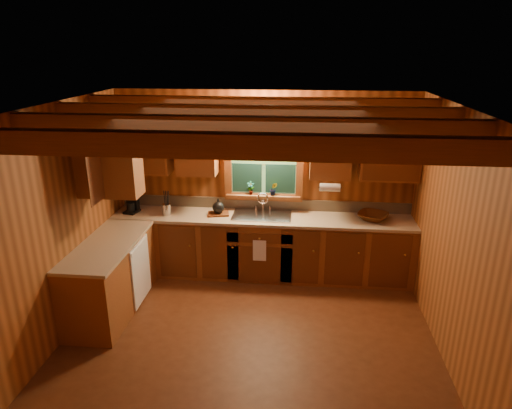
{
  "coord_description": "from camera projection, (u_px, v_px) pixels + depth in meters",
  "views": [
    {
      "loc": [
        0.52,
        -4.32,
        3.16
      ],
      "look_at": [
        0.0,
        0.8,
        1.35
      ],
      "focal_mm": 31.76,
      "sensor_mm": 36.0,
      "label": 1
    }
  ],
  "objects": [
    {
      "name": "dish_towel",
      "position": [
        259.0,
        251.0,
        6.16
      ],
      "size": [
        0.18,
        0.01,
        0.3
      ],
      "primitive_type": "cube",
      "color": "white",
      "rests_on": "base_cabinets"
    },
    {
      "name": "teakettle",
      "position": [
        218.0,
        207.0,
        6.36
      ],
      "size": [
        0.17,
        0.17,
        0.21
      ],
      "rotation": [
        0.0,
        0.0,
        0.4
      ],
      "color": "black",
      "rests_on": "cutting_board"
    },
    {
      "name": "upper_cabinets",
      "position": [
        218.0,
        152.0,
        5.93
      ],
      "size": [
        4.19,
        1.77,
        0.78
      ],
      "color": "brown",
      "rests_on": "room"
    },
    {
      "name": "backsplash",
      "position": [
        264.0,
        204.0,
        6.59
      ],
      "size": [
        4.2,
        0.02,
        0.16
      ],
      "primitive_type": "cube",
      "color": "tan",
      "rests_on": "room"
    },
    {
      "name": "window_sill",
      "position": [
        263.0,
        196.0,
        6.48
      ],
      "size": [
        1.06,
        0.14,
        0.04
      ],
      "primitive_type": "cube",
      "color": "brown",
      "rests_on": "room"
    },
    {
      "name": "wicker_basket",
      "position": [
        373.0,
        216.0,
        6.19
      ],
      "size": [
        0.53,
        0.53,
        0.1
      ],
      "primitive_type": "imported",
      "rotation": [
        0.0,
        0.0,
        -0.42
      ],
      "color": "#48230C",
      "rests_on": "countertop"
    },
    {
      "name": "ceiling_beams",
      "position": [
        247.0,
        120.0,
        4.32
      ],
      "size": [
        4.2,
        2.54,
        0.18
      ],
      "color": "brown",
      "rests_on": "room"
    },
    {
      "name": "wall_sconce",
      "position": [
        263.0,
        124.0,
        6.07
      ],
      "size": [
        0.45,
        0.21,
        0.17
      ],
      "color": "black",
      "rests_on": "room"
    },
    {
      "name": "coffee_maker",
      "position": [
        132.0,
        202.0,
        6.46
      ],
      "size": [
        0.17,
        0.22,
        0.31
      ],
      "rotation": [
        0.0,
        0.0,
        -0.23
      ],
      "color": "black",
      "rests_on": "countertop"
    },
    {
      "name": "window",
      "position": [
        264.0,
        168.0,
        6.39
      ],
      "size": [
        1.12,
        0.08,
        1.0
      ],
      "color": "brown",
      "rests_on": "room"
    },
    {
      "name": "potted_plant_left",
      "position": [
        251.0,
        188.0,
        6.46
      ],
      "size": [
        0.11,
        0.08,
        0.2
      ],
      "primitive_type": "imported",
      "rotation": [
        0.0,
        0.0,
        0.15
      ],
      "color": "#582A12",
      "rests_on": "window_sill"
    },
    {
      "name": "utensil_crock",
      "position": [
        167.0,
        209.0,
        6.38
      ],
      "size": [
        0.12,
        0.12,
        0.35
      ],
      "rotation": [
        0.0,
        0.0,
        0.13
      ],
      "color": "silver",
      "rests_on": "countertop"
    },
    {
      "name": "paper_towel_roll",
      "position": [
        330.0,
        187.0,
        6.04
      ],
      "size": [
        0.27,
        0.11,
        0.11
      ],
      "primitive_type": "cylinder",
      "rotation": [
        0.0,
        1.57,
        0.0
      ],
      "color": "white",
      "rests_on": "upper_cabinets"
    },
    {
      "name": "dishwasher_panel",
      "position": [
        141.0,
        271.0,
        5.78
      ],
      "size": [
        0.02,
        0.6,
        0.8
      ],
      "primitive_type": "cube",
      "color": "white",
      "rests_on": "base_cabinets"
    },
    {
      "name": "potted_plant_right",
      "position": [
        273.0,
        189.0,
        6.42
      ],
      "size": [
        0.11,
        0.09,
        0.19
      ],
      "primitive_type": "imported",
      "rotation": [
        0.0,
        0.0,
        0.05
      ],
      "color": "#582A12",
      "rests_on": "window_sill"
    },
    {
      "name": "room",
      "position": [
        248.0,
        234.0,
        4.72
      ],
      "size": [
        4.2,
        4.2,
        4.2
      ],
      "color": "#522914",
      "rests_on": "ground"
    },
    {
      "name": "base_cabinets",
      "position": [
        224.0,
        254.0,
        6.26
      ],
      "size": [
        4.2,
        2.22,
        0.86
      ],
      "color": "brown",
      "rests_on": "ground"
    },
    {
      "name": "countertop",
      "position": [
        224.0,
        224.0,
        6.11
      ],
      "size": [
        4.2,
        2.24,
        0.04
      ],
      "color": "tan",
      "rests_on": "base_cabinets"
    },
    {
      "name": "sink",
      "position": [
        262.0,
        219.0,
        6.37
      ],
      "size": [
        0.82,
        0.48,
        0.43
      ],
      "color": "silver",
      "rests_on": "countertop"
    },
    {
      "name": "cutting_board",
      "position": [
        219.0,
        214.0,
        6.4
      ],
      "size": [
        0.33,
        0.26,
        0.03
      ],
      "primitive_type": "cube",
      "rotation": [
        0.0,
        0.0,
        0.21
      ],
      "color": "#582A12",
      "rests_on": "countertop"
    }
  ]
}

